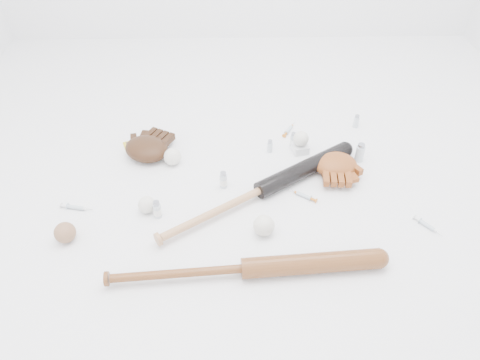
{
  "coord_description": "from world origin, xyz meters",
  "views": [
    {
      "loc": [
        -0.06,
        -1.47,
        1.33
      ],
      "look_at": [
        -0.03,
        -0.01,
        0.06
      ],
      "focal_mm": 35.0,
      "sensor_mm": 36.0,
      "label": 1
    }
  ],
  "objects_px": {
    "bat_wood": "(245,268)",
    "pedestal": "(300,148)",
    "bat_dark": "(261,190)",
    "glove_dark": "(146,149)"
  },
  "relations": [
    {
      "from": "bat_dark",
      "to": "pedestal",
      "type": "xyz_separation_m",
      "value": [
        0.2,
        0.3,
        -0.02
      ]
    },
    {
      "from": "glove_dark",
      "to": "pedestal",
      "type": "bearing_deg",
      "value": 30.04
    },
    {
      "from": "bat_dark",
      "to": "glove_dark",
      "type": "relative_size",
      "value": 4.17
    },
    {
      "from": "bat_dark",
      "to": "bat_wood",
      "type": "xyz_separation_m",
      "value": [
        -0.08,
        -0.4,
        -0.0
      ]
    },
    {
      "from": "pedestal",
      "to": "bat_dark",
      "type": "bearing_deg",
      "value": -123.22
    },
    {
      "from": "bat_wood",
      "to": "glove_dark",
      "type": "distance_m",
      "value": 0.81
    },
    {
      "from": "glove_dark",
      "to": "pedestal",
      "type": "relative_size",
      "value": 3.52
    },
    {
      "from": "glove_dark",
      "to": "pedestal",
      "type": "height_order",
      "value": "glove_dark"
    },
    {
      "from": "bat_wood",
      "to": "pedestal",
      "type": "distance_m",
      "value": 0.76
    },
    {
      "from": "bat_dark",
      "to": "bat_wood",
      "type": "relative_size",
      "value": 1.0
    }
  ]
}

